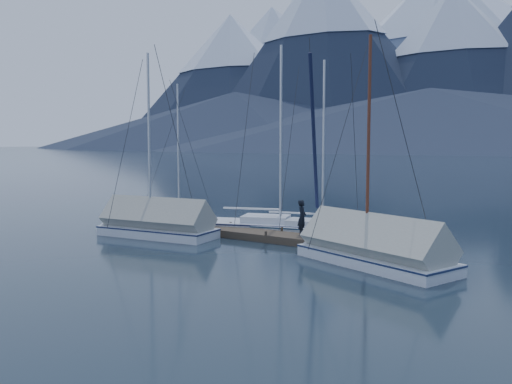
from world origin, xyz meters
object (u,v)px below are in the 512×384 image
Objects in this scene: sailboat_open_mid at (291,229)px; sailboat_covered_far at (148,226)px; sailboat_open_right at (332,233)px; sailboat_covered_near at (363,251)px; person at (302,217)px; sailboat_open_left at (184,219)px.

sailboat_open_mid is 1.06× the size of sailboat_covered_far.
sailboat_open_right is at bearing 33.00° from sailboat_covered_far.
sailboat_covered_near is at bearing -37.94° from sailboat_open_mid.
sailboat_covered_far is at bearing 93.30° from person.
sailboat_open_right is (9.30, 0.22, 0.01)m from sailboat_open_left.
person is (-3.95, 2.41, 0.67)m from sailboat_covered_near.
sailboat_open_mid reaches higher than sailboat_open_left.
sailboat_open_mid is at bearing 23.64° from person.
sailboat_open_left is at bearing 60.06° from person.
sailboat_open_right is at bearing -28.10° from person.
sailboat_covered_near is at bearing -138.42° from person.
sailboat_open_mid reaches higher than person.
sailboat_open_right is at bearing 126.91° from sailboat_covered_near.
sailboat_covered_near is 0.97× the size of sailboat_covered_far.
sailboat_covered_far is at bearing -179.02° from sailboat_covered_near.
sailboat_covered_far is at bearing -147.00° from sailboat_open_right.
sailboat_open_left is 7.13m from sailboat_open_mid.
sailboat_open_left is 0.93× the size of sailboat_open_right.
sailboat_open_left reaches higher than person.
sailboat_covered_far is 7.53m from person.
person is (8.86, -2.04, 0.99)m from sailboat_open_left.
sailboat_covered_near reaches higher than sailboat_open_left.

